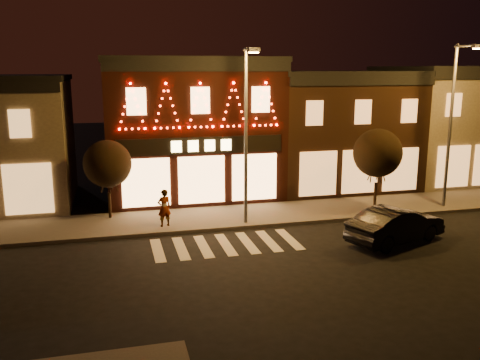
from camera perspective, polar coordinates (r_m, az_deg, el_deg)
name	(u,v)px	position (r m, az deg, el deg)	size (l,w,h in m)	color
ground	(249,280)	(19.39, 1.06, -10.98)	(120.00, 120.00, 0.00)	black
sidewalk_far	(246,215)	(27.14, 0.67, -3.95)	(44.00, 4.00, 0.15)	#47423D
building_pulp	(189,127)	(31.70, -5.63, 5.88)	(10.20, 8.34, 8.30)	black
building_right_a	(333,129)	(34.48, 10.25, 5.59)	(9.20, 8.28, 7.50)	#361F12
building_right_b	(452,123)	(39.05, 22.44, 5.84)	(9.20, 8.28, 7.80)	#6C604D
streetlamp_mid	(247,123)	(24.49, 0.77, 6.31)	(0.55, 1.94, 8.46)	#59595E
streetlamp_right	(454,114)	(29.87, 22.64, 6.77)	(0.57, 2.00, 8.74)	#59595E
tree_left	(108,164)	(26.71, -14.47, 1.75)	(2.40, 2.40, 4.01)	black
tree_right	(378,153)	(28.60, 15.01, 2.90)	(2.61, 2.61, 4.37)	black
dark_sedan	(396,225)	(24.11, 16.90, -4.79)	(1.70, 4.88, 1.61)	black
pedestrian	(164,208)	(25.12, -8.40, -3.07)	(0.67, 0.44, 1.83)	gray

